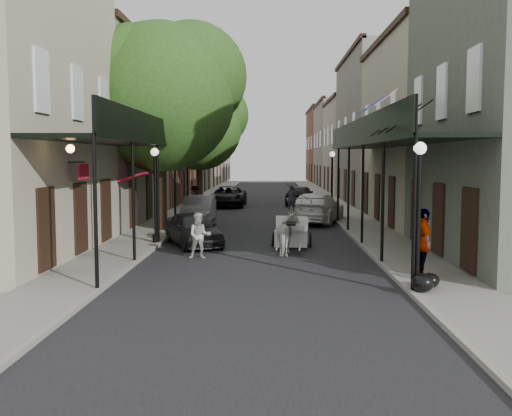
# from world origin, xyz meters

# --- Properties ---
(ground) EXTENTS (140.00, 140.00, 0.00)m
(ground) POSITION_xyz_m (0.00, 0.00, 0.00)
(ground) COLOR gray
(ground) RESTS_ON ground
(road) EXTENTS (8.00, 90.00, 0.01)m
(road) POSITION_xyz_m (0.00, 20.00, 0.01)
(road) COLOR black
(road) RESTS_ON ground
(sidewalk_left) EXTENTS (2.20, 90.00, 0.12)m
(sidewalk_left) POSITION_xyz_m (-5.00, 20.00, 0.06)
(sidewalk_left) COLOR gray
(sidewalk_left) RESTS_ON ground
(sidewalk_right) EXTENTS (2.20, 90.00, 0.12)m
(sidewalk_right) POSITION_xyz_m (5.00, 20.00, 0.06)
(sidewalk_right) COLOR gray
(sidewalk_right) RESTS_ON ground
(building_row_left) EXTENTS (5.00, 80.00, 10.50)m
(building_row_left) POSITION_xyz_m (-8.60, 30.00, 5.25)
(building_row_left) COLOR #A29B82
(building_row_left) RESTS_ON ground
(building_row_right) EXTENTS (5.00, 80.00, 10.50)m
(building_row_right) POSITION_xyz_m (8.60, 30.00, 5.25)
(building_row_right) COLOR slate
(building_row_right) RESTS_ON ground
(gallery_left) EXTENTS (2.20, 18.05, 4.88)m
(gallery_left) POSITION_xyz_m (-4.79, 6.98, 4.05)
(gallery_left) COLOR black
(gallery_left) RESTS_ON sidewalk_left
(gallery_right) EXTENTS (2.20, 18.05, 4.88)m
(gallery_right) POSITION_xyz_m (4.79, 6.98, 4.05)
(gallery_right) COLOR black
(gallery_right) RESTS_ON sidewalk_right
(tree_near) EXTENTS (7.31, 6.80, 9.63)m
(tree_near) POSITION_xyz_m (-4.20, 10.18, 6.49)
(tree_near) COLOR #382619
(tree_near) RESTS_ON sidewalk_left
(tree_far) EXTENTS (6.45, 6.00, 8.61)m
(tree_far) POSITION_xyz_m (-4.25, 24.18, 5.84)
(tree_far) COLOR #382619
(tree_far) RESTS_ON sidewalk_left
(lamppost_right_near) EXTENTS (0.32, 0.32, 3.71)m
(lamppost_right_near) POSITION_xyz_m (4.10, -2.00, 2.05)
(lamppost_right_near) COLOR black
(lamppost_right_near) RESTS_ON sidewalk_right
(lamppost_left) EXTENTS (0.32, 0.32, 3.71)m
(lamppost_left) POSITION_xyz_m (-4.10, 6.00, 2.05)
(lamppost_left) COLOR black
(lamppost_left) RESTS_ON sidewalk_left
(lamppost_right_far) EXTENTS (0.32, 0.32, 3.71)m
(lamppost_right_far) POSITION_xyz_m (4.10, 18.00, 2.05)
(lamppost_right_far) COLOR black
(lamppost_right_far) RESTS_ON sidewalk_right
(horse) EXTENTS (0.93, 1.79, 1.46)m
(horse) POSITION_xyz_m (1.08, 3.93, 0.73)
(horse) COLOR beige
(horse) RESTS_ON ground
(carriage) EXTENTS (1.62, 2.24, 2.43)m
(carriage) POSITION_xyz_m (1.28, 6.19, 0.95)
(carriage) COLOR black
(carriage) RESTS_ON ground
(pedestrian_walking) EXTENTS (0.85, 0.70, 1.58)m
(pedestrian_walking) POSITION_xyz_m (-2.00, 3.00, 0.79)
(pedestrian_walking) COLOR #B8B6AD
(pedestrian_walking) RESTS_ON ground
(pedestrian_sidewalk_left) EXTENTS (1.19, 1.14, 1.62)m
(pedestrian_sidewalk_left) POSITION_xyz_m (-4.20, 18.67, 0.93)
(pedestrian_sidewalk_left) COLOR gray
(pedestrian_sidewalk_left) RESTS_ON sidewalk_left
(pedestrian_sidewalk_right) EXTENTS (0.48, 1.15, 1.95)m
(pedestrian_sidewalk_right) POSITION_xyz_m (4.59, -0.69, 1.09)
(pedestrian_sidewalk_right) COLOR gray
(pedestrian_sidewalk_right) RESTS_ON sidewalk_right
(car_left_near) EXTENTS (3.03, 4.27, 1.35)m
(car_left_near) POSITION_xyz_m (-2.60, 5.84, 0.67)
(car_left_near) COLOR black
(car_left_near) RESTS_ON ground
(car_left_mid) EXTENTS (1.63, 4.42, 1.45)m
(car_left_mid) POSITION_xyz_m (-3.40, 14.00, 0.72)
(car_left_mid) COLOR gray
(car_left_mid) RESTS_ON ground
(car_left_far) EXTENTS (2.52, 5.28, 1.45)m
(car_left_far) POSITION_xyz_m (-2.60, 24.00, 0.73)
(car_left_far) COLOR black
(car_left_far) RESTS_ON ground
(car_right_near) EXTENTS (3.68, 5.86, 1.58)m
(car_right_near) POSITION_xyz_m (2.87, 14.00, 0.79)
(car_right_near) COLOR silver
(car_right_near) RESTS_ON ground
(car_right_far) EXTENTS (2.63, 4.64, 1.49)m
(car_right_far) POSITION_xyz_m (2.60, 25.47, 0.75)
(car_right_far) COLOR black
(car_right_far) RESTS_ON ground
(trash_bags) EXTENTS (0.81, 0.96, 0.47)m
(trash_bags) POSITION_xyz_m (4.32, -2.03, 0.34)
(trash_bags) COLOR black
(trash_bags) RESTS_ON sidewalk_right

